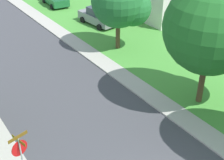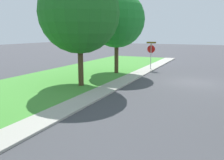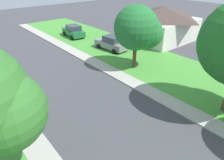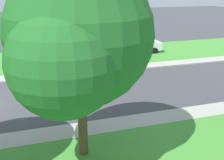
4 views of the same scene
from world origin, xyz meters
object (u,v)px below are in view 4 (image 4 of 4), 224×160
Objects in this scene: stop_sign_far_corner at (48,51)px; tree_across_right at (76,41)px; tree_corner_large at (97,15)px; car_white_kerbside_mid at (139,44)px.

stop_sign_far_corner is 0.37× the size of tree_across_right.
stop_sign_far_corner is 5.35m from tree_corner_large.
stop_sign_far_corner is at bearing -62.32° from car_white_kerbside_mid.
tree_corner_large is at bearing -60.45° from car_white_kerbside_mid.
stop_sign_far_corner is 11.90m from tree_across_right.
stop_sign_far_corner reaches higher than car_white_kerbside_mid.
tree_corner_large reaches higher than car_white_kerbside_mid.
car_white_kerbside_mid is 6.64m from tree_corner_large.
car_white_kerbside_mid is 0.65× the size of tree_corner_large.
tree_across_right reaches higher than tree_corner_large.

